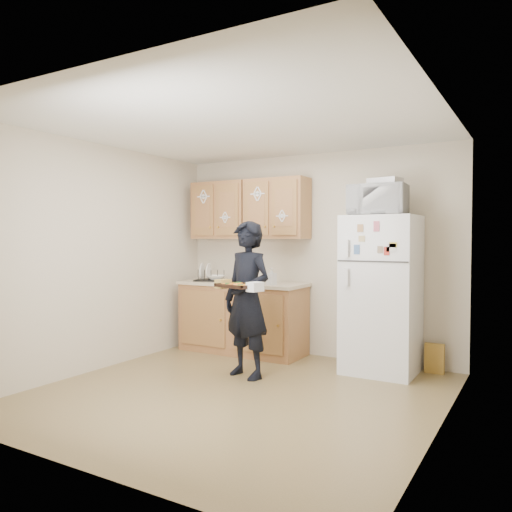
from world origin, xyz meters
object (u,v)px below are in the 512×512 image
object	(u,v)px
person	(247,299)
dish_rack	(211,275)
microwave	(378,200)
baking_tray	(239,286)
refrigerator	(381,294)

from	to	relation	value
person	dish_rack	xyz separation A→B (m)	(-1.08, 0.88, 0.16)
person	microwave	bearing A→B (deg)	51.33
baking_tray	dish_rack	xyz separation A→B (m)	(-1.16, 1.17, -0.00)
baking_tray	microwave	xyz separation A→B (m)	(1.05, 1.13, 0.88)
baking_tray	microwave	size ratio (longest dim) A/B	0.67
person	microwave	world-z (taller)	microwave
refrigerator	person	bearing A→B (deg)	-142.54
refrigerator	baking_tray	bearing A→B (deg)	-132.63
refrigerator	baking_tray	world-z (taller)	refrigerator
person	dish_rack	distance (m)	1.40
refrigerator	person	world-z (taller)	refrigerator
baking_tray	dish_rack	distance (m)	1.65
refrigerator	baking_tray	distance (m)	1.61
baking_tray	dish_rack	size ratio (longest dim) A/B	1.02
refrigerator	microwave	xyz separation A→B (m)	(-0.04, -0.05, 1.01)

